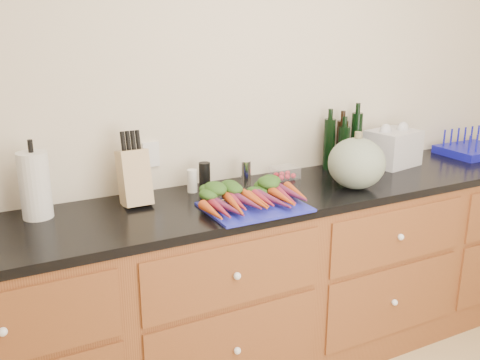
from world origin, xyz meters
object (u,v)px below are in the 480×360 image
cutting_board (254,207)px  tomato_box (285,173)px  squash (357,163)px  knife_block (134,178)px  paper_towel (35,185)px  dish_rack (473,148)px  carrots (251,198)px

cutting_board → tomato_box: 0.49m
squash → knife_block: squash is taller
cutting_board → tomato_box: size_ratio=3.25×
cutting_board → tomato_box: tomato_box is taller
paper_towel → tomato_box: size_ratio=2.10×
tomato_box → dish_rack: (1.31, -0.09, 0.01)m
cutting_board → squash: 0.60m
knife_block → dish_rack: knife_block is taller
carrots → paper_towel: size_ratio=1.68×
carrots → squash: bearing=-0.7°
tomato_box → dish_rack: size_ratio=0.36×
carrots → tomato_box: bearing=39.0°
carrots → dish_rack: bearing=6.9°
knife_block → dish_rack: size_ratio=0.66×
paper_towel → knife_block: (0.42, -0.02, -0.02)m
carrots → squash: 0.59m
cutting_board → dish_rack: size_ratio=1.16×
carrots → squash: squash is taller
cutting_board → knife_block: 0.55m
cutting_board → knife_block: (-0.45, 0.30, 0.12)m
paper_towel → dish_rack: 2.54m
squash → dish_rack: squash is taller
squash → tomato_box: (-0.22, 0.30, -0.09)m
knife_block → dish_rack: 2.12m
carrots → paper_towel: bearing=161.9°
paper_towel → knife_block: size_ratio=1.14×
carrots → cutting_board: bearing=-90.0°
carrots → squash: size_ratio=1.70×
dish_rack → tomato_box: bearing=176.1°
tomato_box → knife_block: bearing=-177.9°
paper_towel → tomato_box: bearing=0.5°
knife_block → squash: bearing=-14.6°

